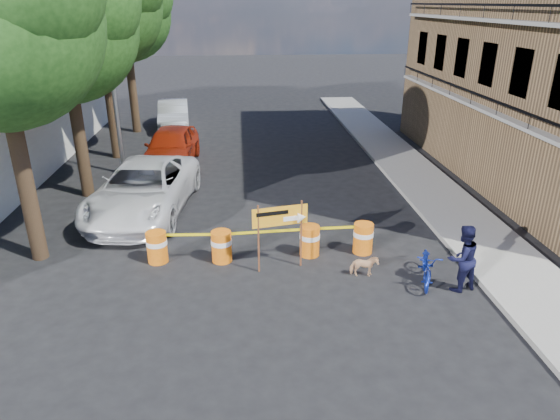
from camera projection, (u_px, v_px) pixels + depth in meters
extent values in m
plane|color=black|center=(284.00, 284.00, 12.90)|extent=(120.00, 120.00, 0.00)
cube|color=gray|center=(433.00, 193.00, 18.85)|extent=(2.40, 40.00, 0.15)
cylinder|color=#332316|center=(23.00, 174.00, 13.27)|extent=(0.44, 0.44, 5.04)
cylinder|color=#332316|center=(79.00, 133.00, 17.92)|extent=(0.44, 0.44, 4.76)
sphere|color=#193F12|center=(62.00, 28.00, 16.54)|extent=(5.00, 5.00, 5.00)
sphere|color=#193F12|center=(81.00, 0.00, 15.82)|extent=(3.75, 3.75, 3.75)
sphere|color=#193F12|center=(49.00, 48.00, 17.32)|extent=(3.50, 3.50, 3.50)
cylinder|color=#332316|center=(110.00, 100.00, 22.41)|extent=(0.44, 0.44, 5.32)
sphere|color=#193F12|center=(98.00, 4.00, 20.87)|extent=(5.40, 5.40, 5.40)
sphere|color=#193F12|center=(85.00, 23.00, 21.72)|extent=(3.78, 3.78, 3.78)
cylinder|color=#332316|center=(132.00, 87.00, 27.08)|extent=(0.44, 0.44, 4.93)
sphere|color=#193F12|center=(124.00, 14.00, 25.65)|extent=(4.80, 4.80, 4.80)
sphere|color=#193F12|center=(114.00, 28.00, 26.42)|extent=(3.36, 3.36, 3.36)
cylinder|color=gray|center=(112.00, 77.00, 19.65)|extent=(0.16, 0.16, 8.00)
cylinder|color=orange|center=(157.00, 247.00, 13.84)|extent=(0.56, 0.56, 0.90)
cylinder|color=white|center=(157.00, 242.00, 13.79)|extent=(0.58, 0.58, 0.14)
cylinder|color=orange|center=(222.00, 246.00, 13.89)|extent=(0.56, 0.56, 0.90)
cylinder|color=white|center=(221.00, 242.00, 13.83)|extent=(0.58, 0.58, 0.14)
cylinder|color=orange|center=(310.00, 241.00, 14.22)|extent=(0.56, 0.56, 0.90)
cylinder|color=white|center=(310.00, 236.00, 14.16)|extent=(0.58, 0.58, 0.14)
cylinder|color=orange|center=(363.00, 238.00, 14.37)|extent=(0.56, 0.56, 0.90)
cylinder|color=white|center=(363.00, 233.00, 14.31)|extent=(0.58, 0.58, 0.14)
cylinder|color=#592D19|center=(259.00, 239.00, 13.12)|extent=(0.05, 0.05, 1.94)
cylinder|color=#592D19|center=(301.00, 234.00, 13.43)|extent=(0.05, 0.05, 1.94)
cube|color=orange|center=(280.00, 216.00, 13.04)|extent=(1.48, 0.34, 0.54)
cube|color=white|center=(291.00, 219.00, 13.14)|extent=(0.42, 0.10, 0.13)
cone|color=white|center=(302.00, 217.00, 13.22)|extent=(0.29, 0.32, 0.28)
cube|color=black|center=(272.00, 214.00, 12.93)|extent=(0.85, 0.19, 0.11)
imported|color=black|center=(462.00, 258.00, 12.34)|extent=(1.01, 0.89, 1.76)
imported|color=#13289D|center=(429.00, 251.00, 12.70)|extent=(0.86, 1.07, 1.77)
imported|color=#DEAD7F|center=(364.00, 266.00, 13.14)|extent=(0.73, 0.37, 0.61)
imported|color=silver|center=(144.00, 189.00, 16.95)|extent=(3.60, 6.50, 1.72)
imported|color=#A1250D|center=(171.00, 147.00, 21.96)|extent=(2.38, 5.13, 1.70)
imported|color=silver|center=(174.00, 115.00, 28.53)|extent=(2.14, 4.88, 1.56)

